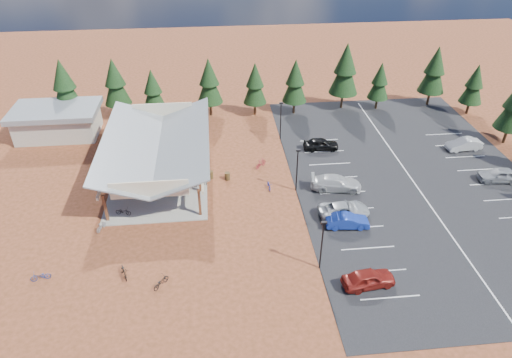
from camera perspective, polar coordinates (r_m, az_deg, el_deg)
name	(u,v)px	position (r m, az deg, el deg)	size (l,w,h in m)	color
ground	(252,204)	(48.02, -0.48, -3.11)	(140.00, 140.00, 0.00)	#552E16
asphalt_lot	(411,178)	(54.91, 18.81, 0.07)	(27.00, 44.00, 0.04)	black
concrete_pad	(161,173)	(54.05, -11.80, 0.76)	(10.60, 18.60, 0.10)	gray
bike_pavilion	(157,144)	(52.16, -12.27, 4.25)	(11.65, 19.40, 4.97)	brown
outbuilding	(57,121)	(65.68, -23.57, 6.65)	(11.00, 7.00, 3.90)	#ADA593
lamp_post_0	(322,242)	(39.18, 8.25, -7.79)	(0.50, 0.25, 5.14)	black
lamp_post_1	(297,167)	(48.61, 5.16, 1.47)	(0.50, 0.25, 5.14)	black
lamp_post_2	(281,118)	(58.98, 3.11, 7.61)	(0.50, 0.25, 5.14)	black
trash_bin_0	(211,175)	(52.09, -5.69, 0.53)	(0.60, 0.60, 0.90)	#483519
trash_bin_1	(227,176)	(51.71, -3.60, 0.37)	(0.60, 0.60, 0.90)	#483519
pine_0	(64,85)	(67.32, -22.86, 10.79)	(3.92, 3.92, 9.13)	#382314
pine_1	(115,82)	(66.96, -17.21, 11.51)	(3.69, 3.69, 8.60)	#382314
pine_2	(153,90)	(64.87, -12.77, 10.81)	(3.20, 3.20, 7.45)	#382314
pine_3	(209,81)	(64.99, -5.88, 12.07)	(3.61, 3.61, 8.42)	#382314
pine_4	(255,84)	(65.09, -0.13, 11.84)	(3.29, 3.29, 7.67)	#382314
pine_5	(295,81)	(65.53, 4.91, 12.09)	(3.46, 3.46, 8.06)	#382314
pine_6	(345,69)	(68.03, 11.10, 13.33)	(4.17, 4.17, 9.72)	#382314
pine_7	(380,81)	(69.41, 15.22, 11.73)	(3.01, 3.01, 7.02)	#382314
pine_8	(435,70)	(72.75, 21.43, 12.58)	(3.83, 3.83, 8.92)	#382314
pine_13	(474,84)	(72.27, 25.63, 10.64)	(3.16, 3.16, 7.36)	#382314
bike_0	(123,211)	(48.01, -16.27, -3.91)	(0.56, 1.61, 0.85)	black
bike_1	(149,173)	(53.29, -13.27, 0.69)	(0.44, 1.54, 0.93)	gray
bike_2	(141,168)	(54.38, -14.16, 1.30)	(0.65, 1.87, 0.98)	#1C4897
bike_3	(154,144)	(58.99, -12.59, 4.23)	(0.48, 1.71, 1.03)	maroon
bike_4	(174,192)	(49.58, -10.22, -1.59)	(0.63, 1.80, 0.95)	black
bike_5	(167,186)	(50.61, -11.03, -0.85)	(0.47, 1.67, 1.01)	gray
bike_6	(172,166)	(54.12, -10.42, 1.60)	(0.60, 1.71, 0.90)	navy
bike_7	(178,144)	(58.68, -9.72, 4.37)	(0.45, 1.58, 0.95)	maroon
bike_8	(124,271)	(41.34, -16.16, -11.03)	(0.66, 1.89, 0.99)	black
bike_9	(101,226)	(46.85, -18.77, -5.60)	(0.42, 1.50, 0.90)	gray
bike_10	(40,276)	(43.47, -25.35, -10.93)	(0.58, 1.66, 0.87)	navy
bike_12	(161,282)	(39.76, -11.80, -12.48)	(0.61, 1.75, 0.92)	black
bike_14	(269,185)	(50.13, 1.64, -0.79)	(0.54, 1.56, 0.82)	navy
bike_15	(261,163)	(53.78, 0.60, 1.97)	(0.50, 1.78, 1.07)	maroon
bike_16	(199,184)	(50.63, -7.09, -0.63)	(0.61, 1.74, 0.91)	black
car_0	(369,278)	(39.87, 13.90, -11.97)	(1.81, 4.49, 1.53)	maroon
car_1	(347,221)	(45.42, 11.35, -5.17)	(1.47, 4.22, 1.39)	#193298
car_2	(344,210)	(46.76, 10.95, -3.81)	(2.39, 5.18, 1.44)	#9B9FA3
car_3	(336,183)	(50.51, 9.99, -0.48)	(2.23, 5.49, 1.59)	#B2B2B2
car_4	(321,144)	(57.92, 8.12, 4.36)	(1.76, 4.37, 1.49)	black
car_8	(499,175)	(57.95, 28.13, 0.46)	(1.87, 4.64, 1.58)	gray
car_9	(464,144)	(62.95, 24.55, 3.97)	(1.56, 4.46, 1.47)	#B2B2B2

